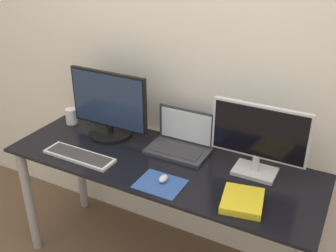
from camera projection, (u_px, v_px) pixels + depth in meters
The scene contains 10 objects.
wall_back at pixel (192, 56), 2.21m from camera, with size 7.00×0.05×2.50m.
desk at pixel (161, 182), 2.19m from camera, with size 1.73×0.61×0.76m.
monitor_left at pixel (109, 107), 2.33m from camera, with size 0.51×0.26×0.40m.
monitor_right at pixel (259, 138), 1.94m from camera, with size 0.48×0.15×0.38m.
laptop at pixel (181, 140), 2.23m from camera, with size 0.34×0.22×0.23m.
keyboard at pixel (79, 156), 2.17m from camera, with size 0.42×0.13×0.02m.
mousepad at pixel (160, 184), 1.94m from camera, with size 0.23×0.19×0.00m.
mouse at pixel (163, 179), 1.95m from camera, with size 0.04×0.06×0.03m.
book at pixel (242, 201), 1.79m from camera, with size 0.22×0.24×0.03m.
mug at pixel (71, 116), 2.53m from camera, with size 0.07×0.07×0.10m.
Camera 1 is at (0.89, -1.29, 1.89)m, focal length 42.00 mm.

